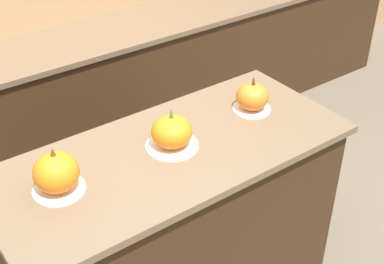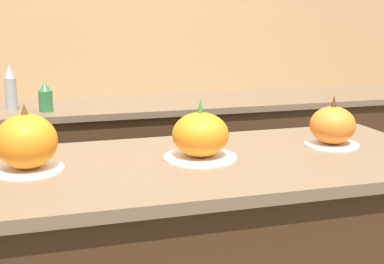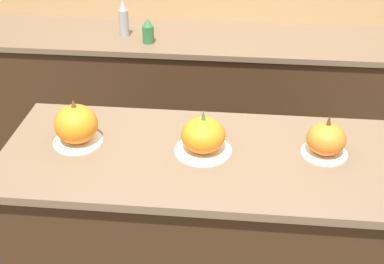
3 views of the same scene
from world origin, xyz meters
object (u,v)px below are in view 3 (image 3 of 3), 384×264
at_px(bottle_short, 148,31).
at_px(bottle_tall, 124,18).
at_px(pumpkin_cake_center, 203,136).
at_px(pumpkin_cake_left, 76,125).
at_px(pumpkin_cake_right, 326,140).

bearing_deg(bottle_short, bottle_tall, 149.19).
bearing_deg(pumpkin_cake_center, pumpkin_cake_left, 178.33).
relative_size(pumpkin_cake_center, bottle_short, 1.53).
xyz_separation_m(pumpkin_cake_left, pumpkin_cake_center, (0.53, -0.02, -0.01)).
relative_size(pumpkin_cake_center, bottle_tall, 0.98).
bearing_deg(pumpkin_cake_center, bottle_tall, 114.30).
distance_m(pumpkin_cake_center, pumpkin_cake_right, 0.49).
distance_m(pumpkin_cake_right, bottle_tall, 1.74).
xyz_separation_m(pumpkin_cake_left, bottle_tall, (-0.09, 1.35, -0.02)).
bearing_deg(pumpkin_cake_left, bottle_tall, 93.83).
bearing_deg(pumpkin_cake_right, bottle_short, 127.16).
relative_size(pumpkin_cake_left, pumpkin_cake_center, 0.89).
relative_size(bottle_tall, bottle_short, 1.56).
bearing_deg(pumpkin_cake_left, pumpkin_cake_right, 0.82).
height_order(pumpkin_cake_center, bottle_tall, pumpkin_cake_center).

